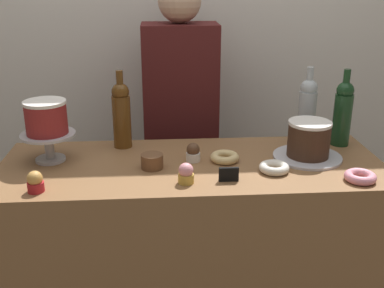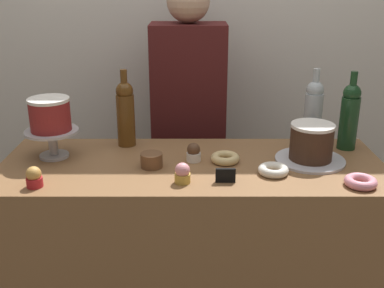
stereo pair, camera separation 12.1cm
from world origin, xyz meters
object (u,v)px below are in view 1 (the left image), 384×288
(cupcake_caramel, at_px, (35,182))
(cupcake_strawberry, at_px, (186,174))
(cupcake_chocolate, at_px, (193,153))
(chocolate_round_cake, at_px, (309,139))
(donut_glazed, at_px, (225,157))
(barista_figure, at_px, (181,137))
(wine_bottle_clear, at_px, (307,109))
(donut_pink, at_px, (360,177))
(cookie_stack, at_px, (152,161))
(wine_bottle_amber, at_px, (121,114))
(cake_stand_pedestal, at_px, (49,142))
(donut_sugar, at_px, (274,168))
(price_sign_chalkboard, at_px, (229,174))
(white_layer_cake, at_px, (46,117))
(wine_bottle_green, at_px, (343,112))

(cupcake_caramel, bearing_deg, cupcake_strawberry, 3.72)
(cupcake_chocolate, bearing_deg, chocolate_round_cake, -0.18)
(donut_glazed, bearing_deg, barista_figure, 105.08)
(wine_bottle_clear, distance_m, cupcake_strawberry, 0.68)
(wine_bottle_clear, relative_size, donut_pink, 2.91)
(cookie_stack, bearing_deg, wine_bottle_amber, 117.36)
(cake_stand_pedestal, distance_m, cupcake_strawberry, 0.57)
(cupcake_caramel, height_order, cupcake_strawberry, same)
(donut_sugar, relative_size, price_sign_chalkboard, 1.60)
(white_layer_cake, xyz_separation_m, wine_bottle_amber, (0.27, 0.14, -0.03))
(cupcake_strawberry, bearing_deg, price_sign_chalkboard, 1.18)
(donut_sugar, bearing_deg, donut_glazed, 145.48)
(chocolate_round_cake, bearing_deg, wine_bottle_amber, 166.05)
(white_layer_cake, relative_size, cupcake_caramel, 2.15)
(barista_figure, bearing_deg, donut_glazed, -74.92)
(wine_bottle_clear, xyz_separation_m, donut_sugar, (-0.21, -0.33, -0.13))
(donut_sugar, bearing_deg, wine_bottle_amber, 151.80)
(wine_bottle_clear, distance_m, wine_bottle_amber, 0.79)
(donut_pink, bearing_deg, cupcake_chocolate, 158.36)
(donut_pink, distance_m, cookie_stack, 0.75)
(white_layer_cake, height_order, cupcake_chocolate, white_layer_cake)
(cupcake_chocolate, bearing_deg, wine_bottle_amber, 147.35)
(white_layer_cake, bearing_deg, cupcake_caramel, -87.92)
(donut_glazed, bearing_deg, cupcake_chocolate, 175.04)
(price_sign_chalkboard, distance_m, barista_figure, 0.75)
(donut_glazed, relative_size, barista_figure, 0.07)
(wine_bottle_green, relative_size, cupcake_chocolate, 4.38)
(cookie_stack, bearing_deg, price_sign_chalkboard, -27.02)
(cupcake_caramel, bearing_deg, wine_bottle_amber, 57.71)
(cake_stand_pedestal, height_order, donut_pink, cake_stand_pedestal)
(cake_stand_pedestal, bearing_deg, cookie_stack, -14.42)
(wine_bottle_amber, relative_size, price_sign_chalkboard, 4.65)
(wine_bottle_green, relative_size, price_sign_chalkboard, 4.65)
(cookie_stack, bearing_deg, cupcake_caramel, -155.86)
(wine_bottle_amber, bearing_deg, cookie_stack, -62.64)
(cupcake_chocolate, height_order, donut_pink, cupcake_chocolate)
(cupcake_caramel, distance_m, cupcake_strawberry, 0.51)
(wine_bottle_green, height_order, cupcake_strawberry, wine_bottle_green)
(wine_bottle_green, relative_size, barista_figure, 0.20)
(cake_stand_pedestal, relative_size, donut_sugar, 1.87)
(cake_stand_pedestal, xyz_separation_m, cupcake_chocolate, (0.56, -0.04, -0.04))
(donut_pink, xyz_separation_m, price_sign_chalkboard, (-0.46, 0.03, 0.01))
(wine_bottle_clear, distance_m, donut_pink, 0.45)
(cupcake_caramel, distance_m, cupcake_chocolate, 0.60)
(wine_bottle_clear, bearing_deg, chocolate_round_cake, -103.82)
(white_layer_cake, xyz_separation_m, wine_bottle_clear, (1.06, 0.16, -0.03))
(chocolate_round_cake, bearing_deg, donut_sugar, -142.71)
(cookie_stack, xyz_separation_m, price_sign_chalkboard, (0.27, -0.14, -0.00))
(cupcake_chocolate, height_order, cookie_stack, cupcake_chocolate)
(cupcake_strawberry, bearing_deg, cupcake_caramel, -176.28)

